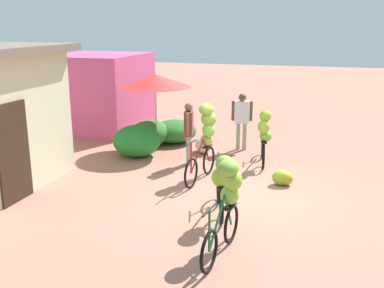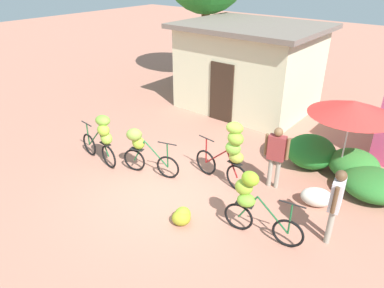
% 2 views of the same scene
% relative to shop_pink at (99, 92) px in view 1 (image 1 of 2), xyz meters
% --- Properties ---
extents(ground_plane, '(60.00, 60.00, 0.00)m').
position_rel_shop_pink_xyz_m(ground_plane, '(-4.90, -5.84, -1.24)').
color(ground_plane, '#B0725D').
extents(shop_pink, '(3.20, 2.80, 2.47)m').
position_rel_shop_pink_xyz_m(shop_pink, '(0.00, 0.00, 0.00)').
color(shop_pink, '#CF4C7E').
rests_on(shop_pink, ground).
extents(hedge_bush_front_left, '(1.27, 1.28, 0.84)m').
position_rel_shop_pink_xyz_m(hedge_bush_front_left, '(-2.79, -2.55, -0.82)').
color(hedge_bush_front_left, '#247F2D').
rests_on(hedge_bush_front_left, ground).
extents(hedge_bush_front_right, '(1.23, 1.12, 0.76)m').
position_rel_shop_pink_xyz_m(hedge_bush_front_right, '(-1.69, -2.48, -0.86)').
color(hedge_bush_front_right, '#2F7A2F').
rests_on(hedge_bush_front_right, ground).
extents(hedge_bush_mid, '(1.43, 1.30, 0.66)m').
position_rel_shop_pink_xyz_m(hedge_bush_mid, '(-1.10, -3.03, -0.91)').
color(hedge_bush_mid, '#2B702A').
rests_on(hedge_bush_mid, ground).
extents(market_umbrella, '(1.98, 1.98, 2.11)m').
position_rel_shop_pink_xyz_m(market_umbrella, '(-1.94, -2.78, 0.70)').
color(market_umbrella, beige).
rests_on(market_umbrella, ground).
extents(bicycle_leftmost, '(1.62, 0.39, 1.44)m').
position_rel_shop_pink_xyz_m(bicycle_leftmost, '(-7.11, -5.96, -0.38)').
color(bicycle_leftmost, black).
rests_on(bicycle_leftmost, ground).
extents(bicycle_near_pile, '(1.53, 0.65, 1.24)m').
position_rel_shop_pink_xyz_m(bicycle_near_pile, '(-6.01, -5.61, -0.50)').
color(bicycle_near_pile, black).
rests_on(bicycle_near_pile, ground).
extents(bicycle_center_loaded, '(1.69, 0.44, 1.72)m').
position_rel_shop_pink_xyz_m(bicycle_center_loaded, '(-3.91, -4.75, -0.22)').
color(bicycle_center_loaded, black).
rests_on(bicycle_center_loaded, ground).
extents(bicycle_by_shop, '(1.62, 0.46, 1.43)m').
position_rel_shop_pink_xyz_m(bicycle_by_shop, '(-2.66, -5.91, -0.42)').
color(bicycle_by_shop, black).
rests_on(bicycle_by_shop, ground).
extents(banana_pile_on_ground, '(0.52, 0.58, 0.34)m').
position_rel_shop_pink_xyz_m(banana_pile_on_ground, '(-3.92, -6.53, -1.07)').
color(banana_pile_on_ground, '#989B25').
rests_on(banana_pile_on_ground, ground).
extents(produce_sack, '(0.81, 0.67, 0.44)m').
position_rel_shop_pink_xyz_m(produce_sack, '(-1.96, -4.17, -1.02)').
color(produce_sack, silver).
rests_on(produce_sack, ground).
extents(person_vendor, '(0.26, 0.57, 1.59)m').
position_rel_shop_pink_xyz_m(person_vendor, '(-1.35, -5.11, -0.27)').
color(person_vendor, gray).
rests_on(person_vendor, ground).
extents(person_bystander, '(0.57, 0.27, 1.57)m').
position_rel_shop_pink_xyz_m(person_bystander, '(-3.08, -4.09, -0.28)').
color(person_bystander, gray).
rests_on(person_bystander, ground).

